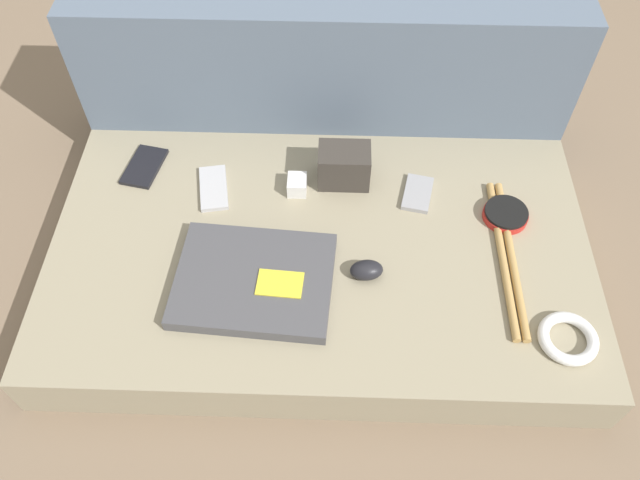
# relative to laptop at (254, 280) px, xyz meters

# --- Properties ---
(ground_plane) EXTENTS (8.00, 8.00, 0.00)m
(ground_plane) POSITION_rel_laptop_xyz_m (0.13, 0.10, -0.13)
(ground_plane) COLOR #7A6651
(couch_seat) EXTENTS (1.14, 0.66, 0.12)m
(couch_seat) POSITION_rel_laptop_xyz_m (0.13, 0.10, -0.07)
(couch_seat) COLOR gray
(couch_seat) RESTS_ON ground_plane
(couch_backrest) EXTENTS (1.14, 0.20, 0.43)m
(couch_backrest) POSITION_rel_laptop_xyz_m (0.13, 0.53, 0.08)
(couch_backrest) COLOR slate
(couch_backrest) RESTS_ON ground_plane
(laptop) EXTENTS (0.33, 0.26, 0.03)m
(laptop) POSITION_rel_laptop_xyz_m (0.00, 0.00, 0.00)
(laptop) COLOR #47474C
(laptop) RESTS_ON couch_seat
(computer_mouse) EXTENTS (0.07, 0.05, 0.04)m
(computer_mouse) POSITION_rel_laptop_xyz_m (0.22, 0.03, 0.00)
(computer_mouse) COLOR black
(computer_mouse) RESTS_ON couch_seat
(speaker_puck) EXTENTS (0.10, 0.10, 0.02)m
(speaker_puck) POSITION_rel_laptop_xyz_m (0.53, 0.19, -0.00)
(speaker_puck) COLOR red
(speaker_puck) RESTS_ON couch_seat
(phone_silver) EXTENTS (0.08, 0.11, 0.01)m
(phone_silver) POSITION_rel_laptop_xyz_m (0.34, 0.25, -0.01)
(phone_silver) COLOR #99999E
(phone_silver) RESTS_ON couch_seat
(phone_black) EXTENTS (0.09, 0.13, 0.01)m
(phone_black) POSITION_rel_laptop_xyz_m (-0.29, 0.31, -0.01)
(phone_black) COLOR black
(phone_black) RESTS_ON couch_seat
(phone_small) EXTENTS (0.08, 0.14, 0.01)m
(phone_small) POSITION_rel_laptop_xyz_m (-0.12, 0.25, -0.01)
(phone_small) COLOR #B7B7BC
(phone_small) RESTS_ON couch_seat
(camera_pouch) EXTENTS (0.11, 0.08, 0.09)m
(camera_pouch) POSITION_rel_laptop_xyz_m (0.17, 0.29, 0.03)
(camera_pouch) COLOR #38332D
(camera_pouch) RESTS_ON couch_seat
(charger_brick) EXTENTS (0.04, 0.05, 0.04)m
(charger_brick) POSITION_rel_laptop_xyz_m (0.07, 0.25, 0.00)
(charger_brick) COLOR silver
(charger_brick) RESTS_ON couch_seat
(cable_coil) EXTENTS (0.11, 0.11, 0.02)m
(cable_coil) POSITION_rel_laptop_xyz_m (0.60, -0.11, -0.00)
(cable_coil) COLOR white
(cable_coil) RESTS_ON couch_seat
(drumstick_pair) EXTENTS (0.04, 0.39, 0.02)m
(drumstick_pair) POSITION_rel_laptop_xyz_m (0.51, 0.08, -0.01)
(drumstick_pair) COLOR tan
(drumstick_pair) RESTS_ON couch_seat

